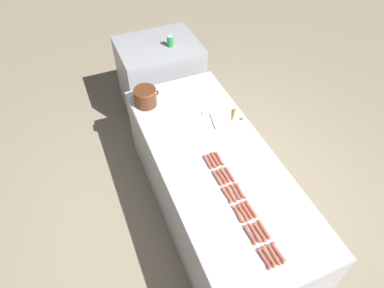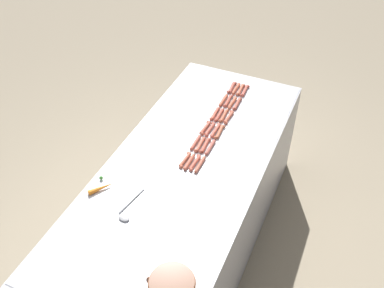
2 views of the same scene
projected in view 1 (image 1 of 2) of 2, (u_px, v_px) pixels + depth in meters
The scene contains 31 objects.
ground_plane at pixel (212, 212), 3.45m from camera, with size 20.00×20.00×0.00m, color gray.
griddle_counter at pixel (214, 187), 3.15m from camera, with size 0.96×2.32×0.84m.
back_cabinet at pixel (161, 79), 4.18m from camera, with size 0.92×0.74×0.97m, color #A0A0A4.
hot_dog_0 at pixel (264, 259), 2.23m from camera, with size 0.03×0.16×0.02m.
hot_dog_1 at pixel (250, 235), 2.34m from camera, with size 0.03×0.16×0.02m.
hot_dog_2 at pixel (238, 214), 2.46m from camera, with size 0.03×0.16×0.02m.
hot_dog_3 at pixel (227, 195), 2.57m from camera, with size 0.04×0.16×0.02m.
hot_dog_4 at pixel (217, 178), 2.68m from camera, with size 0.03×0.16×0.02m.
hot_dog_5 at pixel (208, 162), 2.79m from camera, with size 0.02×0.16×0.02m.
hot_dog_6 at pixel (269, 257), 2.24m from camera, with size 0.03×0.16×0.02m.
hot_dog_7 at pixel (255, 233), 2.36m from camera, with size 0.03×0.16×0.02m.
hot_dog_8 at pixel (243, 212), 2.47m from camera, with size 0.03×0.16×0.02m.
hot_dog_9 at pixel (231, 194), 2.58m from camera, with size 0.03×0.16×0.02m.
hot_dog_10 at pixel (222, 177), 2.69m from camera, with size 0.03×0.16×0.02m.
hot_dog_11 at pixel (212, 161), 2.80m from camera, with size 0.03×0.16×0.02m.
hot_dog_12 at pixel (274, 255), 2.25m from camera, with size 0.03×0.16×0.02m.
hot_dog_13 at pixel (260, 232), 2.36m from camera, with size 0.03×0.16×0.02m.
hot_dog_14 at pixel (247, 211), 2.48m from camera, with size 0.03×0.16×0.02m.
hot_dog_15 at pixel (236, 192), 2.59m from camera, with size 0.03×0.16×0.02m.
hot_dog_16 at pixel (225, 175), 2.70m from camera, with size 0.03×0.16×0.02m.
hot_dog_17 at pixel (215, 159), 2.82m from camera, with size 0.02×0.16×0.02m.
hot_dog_18 at pixel (278, 253), 2.26m from camera, with size 0.04×0.16×0.02m.
hot_dog_19 at pixel (264, 230), 2.37m from camera, with size 0.02×0.16×0.02m.
hot_dog_20 at pixel (251, 209), 2.49m from camera, with size 0.03×0.16×0.02m.
hot_dog_21 at pixel (240, 191), 2.60m from camera, with size 0.04×0.16×0.02m.
hot_dog_22 at pixel (230, 174), 2.71m from camera, with size 0.02×0.16×0.02m.
hot_dog_23 at pixel (219, 158), 2.82m from camera, with size 0.03×0.16×0.02m.
bean_pot at pixel (145, 96), 3.24m from camera, with size 0.27×0.22×0.18m.
serving_spoon at pixel (207, 116), 3.19m from camera, with size 0.09×0.27×0.02m.
carrot at pixel (234, 116), 3.18m from camera, with size 0.13×0.16×0.03m.
soda_can at pixel (170, 41), 3.75m from camera, with size 0.07×0.07×0.12m.
Camera 1 is at (-0.90, -1.63, 3.00)m, focal length 31.65 mm.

